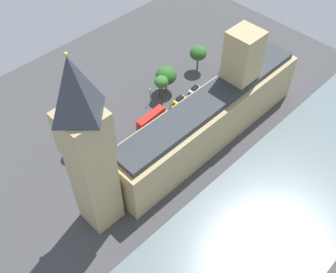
{
  "coord_description": "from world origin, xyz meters",
  "views": [
    {
      "loc": [
        -51.86,
        66.36,
        91.87
      ],
      "look_at": [
        1.0,
        13.81,
        9.19
      ],
      "focal_mm": 43.14,
      "sensor_mm": 36.0,
      "label": 1
    }
  ],
  "objects_px": {
    "double_decker_bus_corner": "(151,119)",
    "car_blue_opposite_hall": "(105,158)",
    "pedestrian_near_tower": "(125,165)",
    "pedestrian_midblock": "(188,120)",
    "parliament_building": "(213,114)",
    "car_black_kerbside": "(222,77)",
    "plane_tree_far_end": "(72,140)",
    "car_silver_by_river_gate": "(195,89)",
    "clock_tower": "(87,149)",
    "plane_tree_slot_10": "(161,82)",
    "car_yellow_cab_trailing": "(179,100)",
    "plane_tree_leading": "(198,53)",
    "plane_tree_slot_11": "(166,76)",
    "pedestrian_under_trees": "(169,131)",
    "street_lamp_slot_12": "(159,88)",
    "street_lamp_slot_13": "(150,93)"
  },
  "relations": [
    {
      "from": "plane_tree_leading",
      "to": "plane_tree_slot_11",
      "type": "relative_size",
      "value": 1.03
    },
    {
      "from": "plane_tree_far_end",
      "to": "car_silver_by_river_gate",
      "type": "bearing_deg",
      "value": -98.05
    },
    {
      "from": "plane_tree_leading",
      "to": "street_lamp_slot_13",
      "type": "bearing_deg",
      "value": 92.14
    },
    {
      "from": "plane_tree_far_end",
      "to": "plane_tree_slot_10",
      "type": "distance_m",
      "value": 34.77
    },
    {
      "from": "pedestrian_under_trees",
      "to": "pedestrian_midblock",
      "type": "xyz_separation_m",
      "value": [
        -0.6,
        -7.79,
        -0.06
      ]
    },
    {
      "from": "car_blue_opposite_hall",
      "to": "plane_tree_far_end",
      "type": "bearing_deg",
      "value": 21.0
    },
    {
      "from": "plane_tree_far_end",
      "to": "plane_tree_slot_11",
      "type": "distance_m",
      "value": 38.55
    },
    {
      "from": "plane_tree_slot_11",
      "to": "parliament_building",
      "type": "bearing_deg",
      "value": 168.55
    },
    {
      "from": "pedestrian_under_trees",
      "to": "plane_tree_slot_11",
      "type": "height_order",
      "value": "plane_tree_slot_11"
    },
    {
      "from": "clock_tower",
      "to": "plane_tree_far_end",
      "type": "height_order",
      "value": "clock_tower"
    },
    {
      "from": "parliament_building",
      "to": "plane_tree_slot_11",
      "type": "distance_m",
      "value": 25.05
    },
    {
      "from": "car_silver_by_river_gate",
      "to": "double_decker_bus_corner",
      "type": "xyz_separation_m",
      "value": [
        -1.33,
        21.49,
        1.74
      ]
    },
    {
      "from": "pedestrian_under_trees",
      "to": "clock_tower",
      "type": "bearing_deg",
      "value": -99.74
    },
    {
      "from": "car_black_kerbside",
      "to": "pedestrian_under_trees",
      "type": "relative_size",
      "value": 2.45
    },
    {
      "from": "parliament_building",
      "to": "car_black_kerbside",
      "type": "distance_m",
      "value": 28.56
    },
    {
      "from": "car_silver_by_river_gate",
      "to": "plane_tree_slot_11",
      "type": "height_order",
      "value": "plane_tree_slot_11"
    },
    {
      "from": "car_black_kerbside",
      "to": "street_lamp_slot_12",
      "type": "height_order",
      "value": "street_lamp_slot_12"
    },
    {
      "from": "car_black_kerbside",
      "to": "street_lamp_slot_13",
      "type": "distance_m",
      "value": 27.58
    },
    {
      "from": "clock_tower",
      "to": "car_blue_opposite_hall",
      "type": "distance_m",
      "value": 31.46
    },
    {
      "from": "pedestrian_under_trees",
      "to": "street_lamp_slot_13",
      "type": "distance_m",
      "value": 15.45
    },
    {
      "from": "car_yellow_cab_trailing",
      "to": "plane_tree_slot_11",
      "type": "relative_size",
      "value": 0.49
    },
    {
      "from": "parliament_building",
      "to": "car_black_kerbside",
      "type": "height_order",
      "value": "parliament_building"
    },
    {
      "from": "pedestrian_midblock",
      "to": "pedestrian_under_trees",
      "type": "bearing_deg",
      "value": 23.65
    },
    {
      "from": "plane_tree_far_end",
      "to": "car_black_kerbside",
      "type": "bearing_deg",
      "value": -98.91
    },
    {
      "from": "clock_tower",
      "to": "pedestrian_midblock",
      "type": "distance_m",
      "value": 48.72
    },
    {
      "from": "parliament_building",
      "to": "car_yellow_cab_trailing",
      "type": "height_order",
      "value": "parliament_building"
    },
    {
      "from": "plane_tree_far_end",
      "to": "clock_tower",
      "type": "bearing_deg",
      "value": 161.27
    },
    {
      "from": "double_decker_bus_corner",
      "to": "car_blue_opposite_hall",
      "type": "xyz_separation_m",
      "value": [
        -0.81,
        19.18,
        -1.75
      ]
    },
    {
      "from": "car_silver_by_river_gate",
      "to": "plane_tree_leading",
      "type": "height_order",
      "value": "plane_tree_leading"
    },
    {
      "from": "pedestrian_under_trees",
      "to": "pedestrian_midblock",
      "type": "distance_m",
      "value": 7.81
    },
    {
      "from": "pedestrian_near_tower",
      "to": "pedestrian_midblock",
      "type": "height_order",
      "value": "pedestrian_near_tower"
    },
    {
      "from": "clock_tower",
      "to": "street_lamp_slot_13",
      "type": "relative_size",
      "value": 8.47
    },
    {
      "from": "plane_tree_slot_10",
      "to": "street_lamp_slot_13",
      "type": "height_order",
      "value": "plane_tree_slot_10"
    },
    {
      "from": "clock_tower",
      "to": "plane_tree_slot_11",
      "type": "bearing_deg",
      "value": -63.58
    },
    {
      "from": "plane_tree_leading",
      "to": "street_lamp_slot_12",
      "type": "height_order",
      "value": "plane_tree_leading"
    },
    {
      "from": "parliament_building",
      "to": "car_silver_by_river_gate",
      "type": "bearing_deg",
      "value": -33.57
    },
    {
      "from": "car_black_kerbside",
      "to": "pedestrian_under_trees",
      "type": "distance_m",
      "value": 31.66
    },
    {
      "from": "clock_tower",
      "to": "car_blue_opposite_hall",
      "type": "relative_size",
      "value": 11.55
    },
    {
      "from": "pedestrian_near_tower",
      "to": "pedestrian_midblock",
      "type": "distance_m",
      "value": 25.98
    },
    {
      "from": "car_yellow_cab_trailing",
      "to": "pedestrian_near_tower",
      "type": "height_order",
      "value": "car_yellow_cab_trailing"
    },
    {
      "from": "plane_tree_slot_11",
      "to": "street_lamp_slot_12",
      "type": "xyz_separation_m",
      "value": [
        -1.15,
        4.32,
        -2.0
      ]
    },
    {
      "from": "car_blue_opposite_hall",
      "to": "plane_tree_leading",
      "type": "bearing_deg",
      "value": -85.8
    },
    {
      "from": "car_blue_opposite_hall",
      "to": "plane_tree_leading",
      "type": "distance_m",
      "value": 51.2
    },
    {
      "from": "clock_tower",
      "to": "double_decker_bus_corner",
      "type": "height_order",
      "value": "clock_tower"
    },
    {
      "from": "plane_tree_far_end",
      "to": "plane_tree_leading",
      "type": "height_order",
      "value": "plane_tree_leading"
    },
    {
      "from": "clock_tower",
      "to": "parliament_building",
      "type": "bearing_deg",
      "value": -92.1
    },
    {
      "from": "car_black_kerbside",
      "to": "car_silver_by_river_gate",
      "type": "height_order",
      "value": "same"
    },
    {
      "from": "clock_tower",
      "to": "pedestrian_under_trees",
      "type": "height_order",
      "value": "clock_tower"
    },
    {
      "from": "car_blue_opposite_hall",
      "to": "plane_tree_slot_11",
      "type": "relative_size",
      "value": 0.47
    },
    {
      "from": "clock_tower",
      "to": "car_blue_opposite_hall",
      "type": "height_order",
      "value": "clock_tower"
    }
  ]
}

